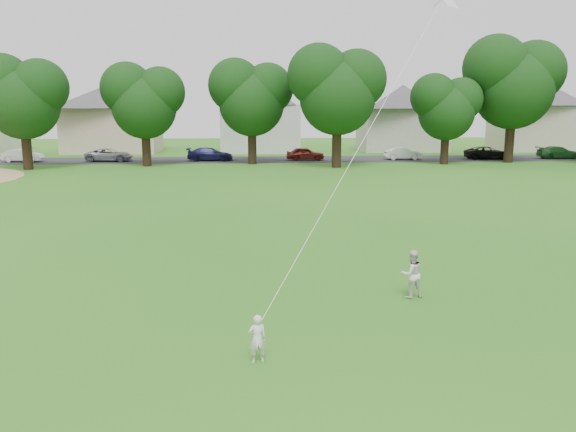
{
  "coord_description": "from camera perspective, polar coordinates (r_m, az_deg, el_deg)",
  "views": [
    {
      "loc": [
        -1.1,
        -10.9,
        4.8
      ],
      "look_at": [
        -0.23,
        2.0,
        2.3
      ],
      "focal_mm": 35.0,
      "sensor_mm": 36.0,
      "label": 1
    }
  ],
  "objects": [
    {
      "name": "ground",
      "position": [
        11.97,
        1.78,
        -12.72
      ],
      "size": [
        160.0,
        160.0,
        0.0
      ],
      "primitive_type": "plane",
      "color": "#205F15",
      "rests_on": "ground"
    },
    {
      "name": "street",
      "position": [
        53.13,
        -2.66,
        5.76
      ],
      "size": [
        90.0,
        7.0,
        0.01
      ],
      "primitive_type": "cube",
      "color": "#2D2D30",
      "rests_on": "ground"
    },
    {
      "name": "toddler",
      "position": [
        10.93,
        -3.14,
        -12.36
      ],
      "size": [
        0.39,
        0.3,
        0.96
      ],
      "primitive_type": "imported",
      "rotation": [
        0.0,
        0.0,
        3.34
      ],
      "color": "silver",
      "rests_on": "ground"
    },
    {
      "name": "older_boy",
      "position": [
        14.75,
        12.43,
        -5.76
      ],
      "size": [
        0.7,
        0.6,
        1.25
      ],
      "primitive_type": "imported",
      "rotation": [
        0.0,
        0.0,
        3.36
      ],
      "color": "silver",
      "rests_on": "ground"
    },
    {
      "name": "kite",
      "position": [
        13.99,
        8.51,
        9.14
      ],
      "size": [
        3.43,
        4.18,
        11.84
      ],
      "color": "white",
      "rests_on": "ground"
    },
    {
      "name": "tree_row",
      "position": [
        47.34,
        -0.59,
        12.88
      ],
      "size": [
        82.87,
        9.85,
        11.32
      ],
      "color": "black",
      "rests_on": "ground"
    },
    {
      "name": "parked_cars",
      "position": [
        52.1,
        -2.02,
        6.32
      ],
      "size": [
        61.42,
        2.24,
        1.27
      ],
      "color": "black",
      "rests_on": "ground"
    },
    {
      "name": "house_row",
      "position": [
        62.91,
        -3.01,
        10.83
      ],
      "size": [
        77.8,
        14.06,
        9.33
      ],
      "color": "white",
      "rests_on": "ground"
    }
  ]
}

